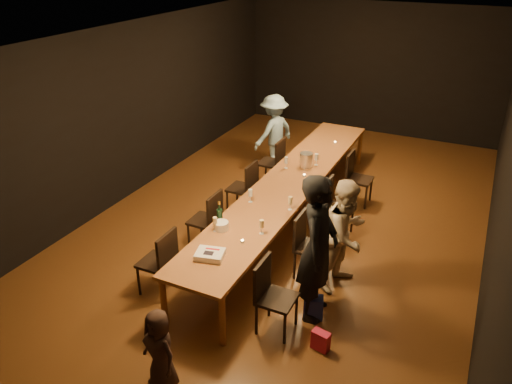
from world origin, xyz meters
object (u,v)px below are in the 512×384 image
at_px(chair_right_3, 360,179).
at_px(woman_birthday, 318,248).
at_px(chair_left_0, 157,261).
at_px(ice_bucket, 306,160).
at_px(chair_right_1, 312,247).
at_px(man_blue, 274,132).
at_px(chair_right_0, 277,298).
at_px(chair_right_2, 339,209).
at_px(champagne_bottle, 219,213).
at_px(chair_left_1, 205,220).
at_px(table, 289,184).
at_px(birthday_cake, 210,255).
at_px(chair_left_2, 241,188).
at_px(chair_left_3, 271,162).
at_px(child, 160,349).
at_px(woman_tan, 346,234).
at_px(plate_stack, 221,226).

relative_size(chair_right_3, woman_birthday, 0.49).
distance_m(chair_left_0, ice_bucket, 3.24).
bearing_deg(chair_right_1, man_blue, -148.08).
height_order(chair_right_0, chair_right_2, same).
height_order(chair_right_1, champagne_bottle, champagne_bottle).
bearing_deg(chair_left_1, table, -35.31).
height_order(chair_right_1, man_blue, man_blue).
bearing_deg(table, birthday_cake, -91.25).
distance_m(table, chair_right_0, 2.56).
distance_m(chair_left_2, man_blue, 2.05).
relative_size(chair_left_0, chair_left_3, 1.00).
xyz_separation_m(birthday_cake, champagne_bottle, (-0.29, 0.75, 0.13)).
height_order(woman_birthday, birthday_cake, woman_birthday).
relative_size(chair_left_1, chair_left_3, 1.00).
bearing_deg(chair_left_2, chair_right_3, -54.78).
relative_size(chair_right_2, child, 0.99).
bearing_deg(chair_left_0, chair_right_2, -35.31).
distance_m(chair_right_0, ice_bucket, 3.22).
height_order(chair_left_1, chair_left_3, same).
xyz_separation_m(chair_right_3, woman_tan, (0.43, -2.37, 0.30)).
xyz_separation_m(man_blue, child, (1.26, -5.68, -0.28)).
distance_m(table, plate_stack, 1.76).
xyz_separation_m(chair_left_2, woman_birthday, (2.00, -1.91, 0.48)).
distance_m(woman_tan, birthday_cake, 1.80).
xyz_separation_m(chair_right_1, woman_birthday, (0.30, -0.71, 0.48)).
bearing_deg(woman_tan, plate_stack, 127.21).
distance_m(chair_right_0, chair_left_1, 2.08).
bearing_deg(chair_left_1, child, -158.80).
xyz_separation_m(plate_stack, champagne_bottle, (-0.09, 0.12, 0.11)).
bearing_deg(child, chair_left_2, 124.54).
bearing_deg(chair_right_0, chair_left_2, -144.69).
xyz_separation_m(woman_birthday, woman_tan, (0.13, 0.73, -0.18)).
distance_m(chair_right_3, child, 4.92).
relative_size(table, man_blue, 3.98).
height_order(birthday_cake, ice_bucket, ice_bucket).
height_order(chair_right_0, woman_birthday, woman_birthday).
distance_m(chair_left_0, child, 1.59).
relative_size(chair_right_0, chair_left_0, 1.00).
bearing_deg(chair_left_3, ice_bucket, -120.04).
bearing_deg(birthday_cake, chair_right_3, 61.93).
relative_size(chair_left_0, child, 0.99).
relative_size(chair_right_0, chair_right_1, 1.00).
bearing_deg(chair_right_1, plate_stack, -63.74).
bearing_deg(chair_right_3, chair_left_1, -35.31).
relative_size(chair_left_1, woman_tan, 0.61).
xyz_separation_m(chair_left_3, ice_bucket, (0.88, -0.51, 0.40)).
relative_size(chair_left_2, woman_birthday, 0.49).
bearing_deg(chair_right_1, chair_left_3, -144.69).
bearing_deg(chair_right_3, plate_stack, -20.48).
relative_size(chair_right_1, birthday_cake, 2.38).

